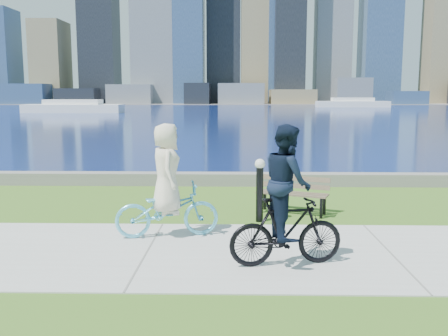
% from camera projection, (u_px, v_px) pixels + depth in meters
% --- Properties ---
extents(ground, '(320.00, 320.00, 0.00)m').
position_uv_depth(ground, '(390.00, 254.00, 8.16)').
color(ground, '#365E18').
rests_on(ground, ground).
extents(concrete_path, '(80.00, 3.50, 0.02)m').
position_uv_depth(concrete_path, '(390.00, 254.00, 8.16)').
color(concrete_path, '#ABABA6').
rests_on(concrete_path, ground).
extents(seawall, '(90.00, 0.50, 0.35)m').
position_uv_depth(seawall, '(324.00, 179.00, 14.26)').
color(seawall, slate).
rests_on(seawall, ground).
extents(bay_water, '(320.00, 131.00, 0.01)m').
position_uv_depth(bay_water, '(252.00, 111.00, 79.35)').
color(bay_water, navy).
rests_on(bay_water, ground).
extents(far_shore, '(320.00, 30.00, 0.12)m').
position_uv_depth(far_shore, '(245.00, 103.00, 136.70)').
color(far_shore, gray).
rests_on(far_shore, ground).
extents(city_skyline, '(174.53, 22.31, 76.00)m').
position_uv_depth(city_skyline, '(260.00, 14.00, 132.62)').
color(city_skyline, slate).
rests_on(city_skyline, ground).
extents(ferry_near, '(13.60, 3.88, 1.85)m').
position_uv_depth(ferry_near, '(73.00, 107.00, 69.81)').
color(ferry_near, white).
rests_on(ferry_near, ground).
extents(ferry_far, '(14.09, 4.03, 1.91)m').
position_uv_depth(ferry_far, '(352.00, 103.00, 99.12)').
color(ferry_far, white).
rests_on(ferry_far, ground).
extents(park_bench, '(1.63, 1.05, 0.80)m').
position_uv_depth(park_bench, '(293.00, 191.00, 10.92)').
color(park_bench, black).
rests_on(park_bench, ground).
extents(bollard_lamp, '(0.21, 0.21, 1.30)m').
position_uv_depth(bollard_lamp, '(260.00, 186.00, 10.14)').
color(bollard_lamp, black).
rests_on(bollard_lamp, ground).
extents(cyclist_woman, '(1.03, 1.97, 2.06)m').
position_uv_depth(cyclist_woman, '(167.00, 195.00, 9.01)').
color(cyclist_woman, '#61CAEC').
rests_on(cyclist_woman, ground).
extents(cyclist_man, '(0.82, 1.80, 2.14)m').
position_uv_depth(cyclist_man, '(287.00, 207.00, 7.45)').
color(cyclist_man, black).
rests_on(cyclist_man, ground).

